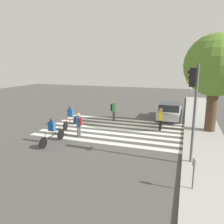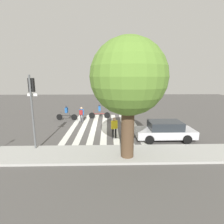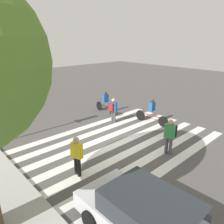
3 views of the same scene
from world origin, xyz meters
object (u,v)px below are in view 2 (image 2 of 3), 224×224
traffic_light (32,98)px  pedestrian_adult_yellow_jacket (114,127)px  car_parked_far_curb (165,130)px  pedestrian_adult_blue_shirt (128,114)px  street_tree (129,78)px  cyclist_mid_street (67,112)px  cyclist_near_curb (99,111)px  pedestrian_child_with_backpack (81,113)px

traffic_light → pedestrian_adult_yellow_jacket: bearing=-159.4°
car_parked_far_curb → traffic_light: bearing=10.4°
pedestrian_adult_blue_shirt → street_tree: bearing=69.7°
street_tree → cyclist_mid_street: (5.57, -9.21, -3.73)m
pedestrian_adult_yellow_jacket → cyclist_near_curb: bearing=83.7°
pedestrian_adult_yellow_jacket → cyclist_mid_street: size_ratio=0.72×
street_tree → car_parked_far_curb: street_tree is taller
pedestrian_adult_blue_shirt → cyclist_near_curb: size_ratio=0.72×
pedestrian_child_with_backpack → traffic_light: bearing=-119.4°
street_tree → pedestrian_child_with_backpack: street_tree is taller
pedestrian_child_with_backpack → cyclist_mid_street: (1.75, -0.91, -0.07)m
cyclist_near_curb → car_parked_far_curb: size_ratio=0.55×
traffic_light → cyclist_near_curb: 9.65m
pedestrian_adult_blue_shirt → cyclist_near_curb: (2.91, -2.48, -0.14)m
car_parked_far_curb → cyclist_near_curb: bearing=-52.9°
pedestrian_child_with_backpack → cyclist_mid_street: cyclist_mid_street is taller
traffic_light → cyclist_mid_street: (-0.21, -7.78, -2.49)m
car_parked_far_curb → cyclist_mid_street: bearing=-35.1°
cyclist_near_curb → pedestrian_adult_yellow_jacket: bearing=98.5°
pedestrian_adult_yellow_jacket → pedestrian_child_with_backpack: pedestrian_adult_yellow_jacket is taller
street_tree → car_parked_far_curb: bearing=-136.2°
pedestrian_adult_blue_shirt → traffic_light: bearing=28.6°
pedestrian_adult_blue_shirt → cyclist_mid_street: bearing=-28.7°
pedestrian_child_with_backpack → car_parked_far_curb: size_ratio=0.37×
cyclist_mid_street → cyclist_near_curb: bearing=-163.2°
cyclist_mid_street → cyclist_near_curb: size_ratio=0.96×
cyclist_near_curb → pedestrian_adult_blue_shirt: bearing=135.9°
street_tree → cyclist_mid_street: bearing=-58.8°
traffic_light → pedestrian_child_with_backpack: 7.54m
pedestrian_adult_yellow_jacket → car_parked_far_curb: 3.80m
cyclist_mid_street → cyclist_near_curb: 3.61m
pedestrian_adult_blue_shirt → pedestrian_child_with_backpack: pedestrian_adult_blue_shirt is taller
cyclist_near_curb → pedestrian_child_with_backpack: bearing=39.4°
traffic_light → pedestrian_child_with_backpack: traffic_light is taller
pedestrian_child_with_backpack → cyclist_near_curb: 2.44m
pedestrian_adult_blue_shirt → cyclist_near_curb: 3.82m
pedestrian_adult_blue_shirt → car_parked_far_curb: pedestrian_adult_blue_shirt is taller
pedestrian_adult_yellow_jacket → cyclist_near_curb: 6.75m
car_parked_far_curb → pedestrian_adult_blue_shirt: bearing=-62.6°
pedestrian_child_with_backpack → car_parked_far_curb: 8.75m
pedestrian_adult_blue_shirt → pedestrian_child_with_backpack: bearing=-23.5°
cyclist_mid_street → street_tree: bearing=126.0°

